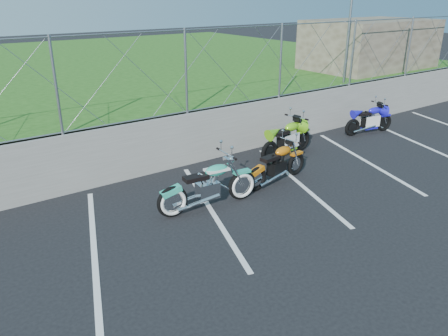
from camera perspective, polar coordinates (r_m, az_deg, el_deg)
ground at (r=8.04m, az=2.31°, el=-8.17°), size 90.00×90.00×0.00m
retaining_wall at (r=10.51m, az=-9.39°, el=2.83°), size 30.00×0.22×1.30m
grass_field at (r=19.75m, az=-22.76°, el=10.34°), size 30.00×20.00×1.30m
stone_building at (r=18.52m, az=18.51°, el=15.11°), size 5.00×3.00×1.80m
chain_link_fence at (r=10.10m, az=-9.97°, el=11.72°), size 28.00×0.03×2.00m
sign_pole at (r=14.89m, az=15.92°, el=16.34°), size 0.08×0.08×3.00m
parking_lines at (r=9.40m, az=4.38°, el=-3.53°), size 18.29×4.31×0.01m
cruiser_turquoise at (r=8.68m, az=-1.89°, el=-2.53°), size 2.20×0.69×1.09m
naked_orange at (r=9.93m, az=7.07°, el=0.32°), size 1.90×0.64×0.95m
sportbike_green at (r=11.59m, az=8.26°, el=3.60°), size 1.96×0.70×1.02m
sportbike_blue at (r=14.16m, az=18.50°, el=5.87°), size 1.76×0.63×0.92m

